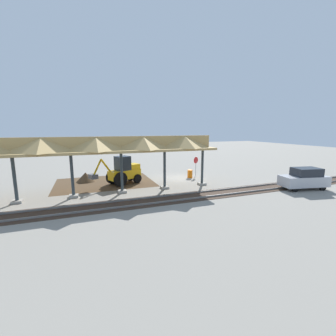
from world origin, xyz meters
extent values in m
plane|color=gray|center=(0.00, 0.00, 0.00)|extent=(120.00, 120.00, 0.00)
cube|color=#4C3823|center=(7.97, -0.70, 0.00)|extent=(9.74, 7.00, 0.01)
cube|color=#9E998E|center=(-1.02, 3.64, 0.10)|extent=(0.70, 0.70, 0.20)
cylinder|color=#2D383D|center=(-1.02, 3.64, 1.80)|extent=(0.24, 0.24, 3.60)
cube|color=#9E998E|center=(2.93, 3.64, 0.10)|extent=(0.70, 0.70, 0.20)
cylinder|color=#2D383D|center=(2.93, 3.64, 1.80)|extent=(0.24, 0.24, 3.60)
cube|color=#9E998E|center=(6.88, 3.64, 0.10)|extent=(0.70, 0.70, 0.20)
cylinder|color=#2D383D|center=(6.88, 3.64, 1.80)|extent=(0.24, 0.24, 3.60)
cube|color=#9E998E|center=(10.83, 3.64, 0.10)|extent=(0.70, 0.70, 0.20)
cylinder|color=#2D383D|center=(10.83, 3.64, 1.80)|extent=(0.24, 0.24, 3.60)
cube|color=#9E998E|center=(14.78, 3.64, 0.10)|extent=(0.70, 0.70, 0.20)
cylinder|color=#2D383D|center=(14.78, 3.64, 1.80)|extent=(0.24, 0.24, 3.60)
cube|color=tan|center=(10.83, 3.64, 3.70)|extent=(24.90, 3.20, 0.20)
cube|color=tan|center=(10.83, 3.64, 4.35)|extent=(24.90, 0.20, 1.10)
pyramid|color=tan|center=(0.96, 3.64, 4.35)|extent=(3.56, 3.20, 1.10)
pyramid|color=tan|center=(4.91, 3.64, 4.35)|extent=(3.56, 3.20, 1.10)
pyramid|color=tan|center=(8.86, 3.64, 4.35)|extent=(3.56, 3.20, 1.10)
pyramid|color=tan|center=(12.81, 3.64, 4.35)|extent=(3.56, 3.20, 1.10)
cube|color=slate|center=(0.00, 6.15, 0.07)|extent=(60.00, 0.08, 0.15)
cube|color=slate|center=(0.00, 7.58, 0.07)|extent=(60.00, 0.08, 0.15)
cube|color=#38281E|center=(0.00, 6.87, 0.01)|extent=(60.00, 2.58, 0.03)
cylinder|color=gray|center=(-2.40, -0.39, 1.04)|extent=(0.06, 0.06, 2.07)
cylinder|color=red|center=(-2.40, -0.39, 1.88)|extent=(0.70, 0.35, 0.76)
cube|color=#EAB214|center=(6.10, 0.43, 0.97)|extent=(3.45, 2.50, 0.90)
cube|color=#1E262D|center=(6.28, 0.51, 2.12)|extent=(1.67, 1.60, 1.40)
cube|color=#EAB214|center=(5.17, 0.01, 1.67)|extent=(1.50, 1.47, 0.50)
cylinder|color=black|center=(7.27, 0.17, 0.70)|extent=(1.40, 0.85, 1.40)
cylinder|color=black|center=(6.68, 1.47, 0.70)|extent=(1.40, 0.85, 1.40)
cylinder|color=black|center=(5.37, -0.61, 0.45)|extent=(0.94, 0.64, 0.90)
cylinder|color=black|center=(4.84, 0.57, 0.45)|extent=(0.94, 0.64, 0.90)
cylinder|color=#EAB214|center=(7.98, 1.27, 2.08)|extent=(1.05, 0.60, 1.41)
cylinder|color=#EAB214|center=(8.79, 1.63, 1.99)|extent=(0.98, 0.55, 1.57)
cube|color=#47474C|center=(9.18, 1.81, 1.24)|extent=(0.88, 0.98, 0.40)
cone|color=#4C3823|center=(9.84, -1.82, 0.00)|extent=(3.93, 3.93, 1.97)
cube|color=#B7B7BC|center=(-9.03, 8.34, 0.77)|extent=(4.46, 2.52, 0.95)
cube|color=#1E232B|center=(-9.24, 8.38, 1.61)|extent=(2.60, 1.96, 0.73)
cylinder|color=black|center=(-7.53, 8.80, 0.30)|extent=(0.63, 0.31, 0.60)
cylinder|color=black|center=(-7.81, 7.36, 0.30)|extent=(0.63, 0.31, 0.60)
cylinder|color=black|center=(-10.25, 9.33, 0.30)|extent=(0.63, 0.31, 0.60)
cylinder|color=black|center=(-10.53, 7.89, 0.30)|extent=(0.63, 0.31, 0.60)
cylinder|color=orange|center=(-1.34, 0.27, 0.45)|extent=(0.56, 0.56, 0.90)
camera|label=1|loc=(9.79, 22.88, 5.54)|focal=24.00mm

